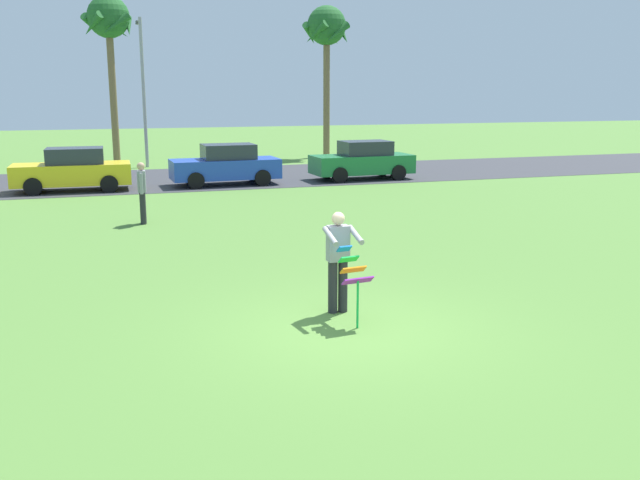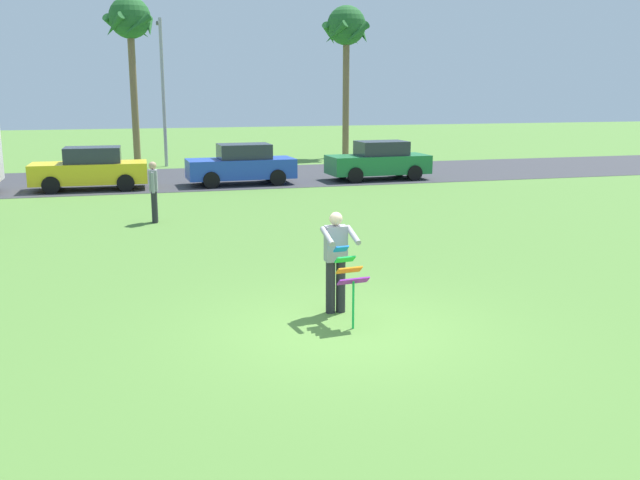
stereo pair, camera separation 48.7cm
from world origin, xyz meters
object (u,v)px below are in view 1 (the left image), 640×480
at_px(parked_car_yellow, 73,170).
at_px(parked_car_green, 363,161).
at_px(kite_held, 353,273).
at_px(palm_tree_centre_far, 327,32).
at_px(person_walker_far, 142,191).
at_px(person_kite_flyer, 338,258).
at_px(parked_car_blue, 226,165).
at_px(streetlight_pole, 143,83).
at_px(palm_tree_right_near, 109,24).

distance_m(parked_car_yellow, parked_car_green, 11.48).
relative_size(kite_held, palm_tree_centre_far, 0.15).
bearing_deg(person_walker_far, person_kite_flyer, -74.15).
bearing_deg(person_walker_far, parked_car_blue, 63.67).
xyz_separation_m(kite_held, parked_car_blue, (1.03, 17.33, -0.09)).
relative_size(kite_held, streetlight_pole, 0.18).
distance_m(palm_tree_right_near, person_walker_far, 19.12).
bearing_deg(parked_car_yellow, streetlight_pole, 67.55).
height_order(person_kite_flyer, palm_tree_right_near, palm_tree_right_near).
height_order(kite_held, parked_car_blue, parked_car_blue).
height_order(person_kite_flyer, parked_car_blue, person_kite_flyer).
distance_m(parked_car_yellow, streetlight_pole, 8.96).
height_order(parked_car_blue, parked_car_green, same).
bearing_deg(parked_car_green, person_kite_flyer, -112.25).
distance_m(palm_tree_right_near, palm_tree_centre_far, 11.34).
height_order(person_kite_flyer, palm_tree_centre_far, palm_tree_centre_far).
relative_size(parked_car_blue, parked_car_green, 1.00).
relative_size(palm_tree_centre_far, person_walker_far, 4.70).
xyz_separation_m(parked_car_blue, palm_tree_right_near, (-3.85, 10.75, 6.14)).
xyz_separation_m(palm_tree_right_near, person_walker_far, (0.19, -18.16, -5.98)).
xyz_separation_m(streetlight_pole, person_walker_far, (-1.15, -15.13, -3.06)).
bearing_deg(parked_car_green, parked_car_yellow, -179.99).
xyz_separation_m(parked_car_green, streetlight_pole, (-8.29, 7.72, 3.22)).
height_order(parked_car_blue, palm_tree_centre_far, palm_tree_centre_far).
bearing_deg(palm_tree_right_near, palm_tree_centre_far, -3.22).
distance_m(parked_car_yellow, palm_tree_right_near, 12.52).
height_order(parked_car_blue, person_walker_far, person_walker_far).
xyz_separation_m(kite_held, parked_car_green, (6.80, 17.33, -0.09)).
bearing_deg(person_kite_flyer, palm_tree_centre_far, 72.35).
height_order(person_kite_flyer, kite_held, person_kite_flyer).
height_order(parked_car_yellow, parked_car_blue, same).
relative_size(streetlight_pole, person_walker_far, 4.05).
bearing_deg(parked_car_yellow, kite_held, -74.88).
xyz_separation_m(palm_tree_centre_far, streetlight_pole, (-9.99, -2.39, -2.75)).
relative_size(parked_car_yellow, parked_car_green, 0.99).
xyz_separation_m(person_kite_flyer, palm_tree_right_near, (-2.81, 27.39, 5.96)).
bearing_deg(person_walker_far, kite_held, -75.12).
height_order(streetlight_pole, person_walker_far, streetlight_pole).
bearing_deg(streetlight_pole, person_walker_far, -94.33).
relative_size(kite_held, parked_car_blue, 0.29).
height_order(palm_tree_right_near, person_walker_far, palm_tree_right_near).
xyz_separation_m(parked_car_yellow, parked_car_blue, (5.71, 0.00, 0.00)).
bearing_deg(person_walker_far, palm_tree_centre_far, 57.56).
distance_m(person_kite_flyer, palm_tree_centre_far, 28.67).
bearing_deg(palm_tree_right_near, parked_car_yellow, -99.82).
bearing_deg(person_kite_flyer, parked_car_blue, 86.41).
xyz_separation_m(person_kite_flyer, parked_car_blue, (1.04, 16.65, -0.18)).
relative_size(person_kite_flyer, person_walker_far, 1.00).
xyz_separation_m(person_kite_flyer, streetlight_pole, (-1.48, 24.37, 3.05)).
bearing_deg(parked_car_green, palm_tree_right_near, 131.83).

